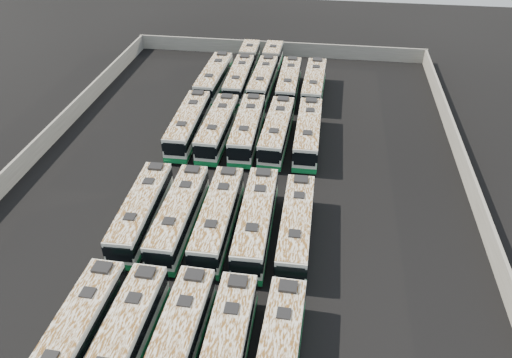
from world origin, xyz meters
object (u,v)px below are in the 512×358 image
bus_midfront_left (179,215)px  bus_back_left (243,71)px  bus_midfront_far_left (142,211)px  bus_midback_right (277,131)px  bus_front_right (225,356)px  bus_front_center (175,348)px  bus_midfront_right (256,221)px  bus_back_center (266,72)px  bus_midback_left (218,128)px  bus_front_far_left (74,337)px  bus_midback_far_left (188,124)px  bus_front_left (122,344)px  bus_back_far_left (214,78)px  bus_back_far_right (314,84)px  bus_midfront_far_right (296,227)px  bus_midback_far_right (308,133)px  bus_midfront_center (218,218)px  bus_midback_center (247,129)px  bus_back_right (289,83)px

bus_midfront_left → bus_back_left: bearing=90.0°
bus_midfront_far_left → bus_midback_right: bearing=56.2°
bus_back_left → bus_front_right: bearing=-82.1°
bus_front_center → bus_midfront_right: bus_midfront_right is taller
bus_front_right → bus_back_center: (-3.33, 45.86, -0.04)m
bus_midback_left → bus_back_center: bus_midback_left is taller
bus_front_far_left → bus_midback_far_left: bus_midback_far_left is taller
bus_midback_right → bus_back_left: bus_midback_right is taller
bus_front_left → bus_back_far_left: bus_back_far_left is taller
bus_front_far_left → bus_front_center: size_ratio=0.99×
bus_back_far_left → bus_back_far_right: bus_back_far_left is taller
bus_midfront_far_right → bus_midback_far_left: 21.01m
bus_front_left → bus_midback_far_right: bus_midback_far_right is taller
bus_midfront_far_right → bus_back_far_right: bus_back_far_right is taller
bus_back_left → bus_midback_far_right: bearing=-58.8°
bus_midfront_right → bus_midback_far_left: size_ratio=1.00×
bus_midfront_left → bus_midback_left: (0.05, 15.85, 0.01)m
bus_midfront_center → bus_back_far_right: bus_back_far_right is taller
bus_midback_center → bus_back_far_left: bus_back_far_left is taller
bus_midback_left → bus_back_far_left: size_ratio=0.98×
bus_back_far_left → bus_midback_center: bearing=-61.9°
bus_midback_left → bus_midfront_right: bearing=-66.1°
bus_front_left → bus_back_center: bearing=86.8°
bus_midfront_left → bus_midback_right: size_ratio=0.98×
bus_midfront_right → bus_back_left: size_ratio=0.68×
bus_midfront_left → bus_back_far_left: 29.45m
bus_front_right → bus_midfront_far_right: 13.71m
bus_midfront_left → bus_midback_center: size_ratio=0.98×
bus_back_far_left → bus_midfront_far_right: bearing=-64.1°
bus_front_right → bus_back_far_left: (-10.00, 42.55, 0.04)m
bus_midfront_far_right → bus_midfront_right: bearing=176.1°
bus_front_far_left → bus_front_right: (9.99, 0.03, 0.01)m
bus_front_center → bus_midfront_right: 13.72m
bus_midfront_left → bus_midfront_center: 3.41m
bus_midfront_left → bus_back_far_left: (-3.31, 29.26, 0.04)m
bus_midfront_far_left → bus_midfront_right: bus_midfront_right is taller
bus_front_center → bus_midfront_center: bus_front_center is taller
bus_back_center → bus_front_left: bearing=-93.0°
bus_front_left → bus_midback_right: 30.13m
bus_back_center → bus_midfront_right: bearing=-82.8°
bus_midfront_far_right → bus_midback_center: bearing=112.5°
bus_front_left → bus_midback_left: bearing=90.9°
bus_back_far_left → bus_back_left: bearing=45.4°
bus_front_left → bus_midback_center: 29.58m
bus_midfront_center → bus_back_left: 32.54m
bus_back_right → bus_back_far_right: bus_back_far_right is taller
bus_front_right → bus_midback_left: size_ratio=1.00×
bus_front_far_left → bus_midfront_center: size_ratio=1.00×
bus_midfront_far_right → bus_back_left: 34.09m
bus_midfront_right → bus_midback_far_right: bus_midfront_right is taller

